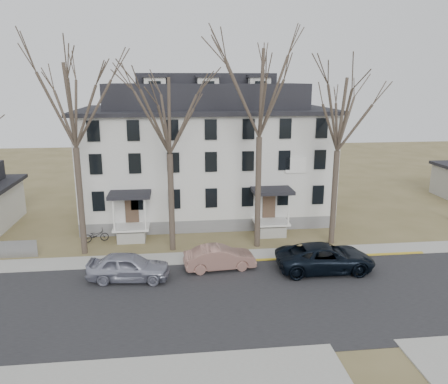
{
  "coord_description": "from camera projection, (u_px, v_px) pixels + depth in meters",
  "views": [
    {
      "loc": [
        -4.65,
        -19.06,
        11.52
      ],
      "look_at": [
        -1.47,
        9.0,
        4.26
      ],
      "focal_mm": 35.0,
      "sensor_mm": 36.0,
      "label": 1
    }
  ],
  "objects": [
    {
      "name": "ground",
      "position": [
        274.0,
        319.0,
        21.71
      ],
      "size": [
        120.0,
        120.0,
        0.0
      ],
      "primitive_type": "plane",
      "color": "olive",
      "rests_on": "ground"
    },
    {
      "name": "main_road",
      "position": [
        265.0,
        299.0,
        23.64
      ],
      "size": [
        120.0,
        10.0,
        0.04
      ],
      "primitive_type": "cube",
      "color": "#27272A",
      "rests_on": "ground"
    },
    {
      "name": "far_sidewalk",
      "position": [
        247.0,
        256.0,
        29.41
      ],
      "size": [
        120.0,
        2.0,
        0.08
      ],
      "primitive_type": "cube",
      "color": "#A09F97",
      "rests_on": "ground"
    },
    {
      "name": "yellow_curb",
      "position": [
        323.0,
        258.0,
        29.09
      ],
      "size": [
        14.0,
        0.25,
        0.06
      ],
      "primitive_type": "cube",
      "color": "gold",
      "rests_on": "ground"
    },
    {
      "name": "boarding_house",
      "position": [
        206.0,
        154.0,
        37.43
      ],
      "size": [
        20.8,
        12.36,
        12.05
      ],
      "color": "slate",
      "rests_on": "ground"
    },
    {
      "name": "tree_far_left",
      "position": [
        72.0,
        99.0,
        27.37
      ],
      "size": [
        8.4,
        8.4,
        13.72
      ],
      "color": "#473B31",
      "rests_on": "ground"
    },
    {
      "name": "tree_mid_left",
      "position": [
        168.0,
        111.0,
        28.21
      ],
      "size": [
        7.8,
        7.8,
        12.74
      ],
      "color": "#473B31",
      "rests_on": "ground"
    },
    {
      "name": "tree_center",
      "position": [
        260.0,
        87.0,
        28.49
      ],
      "size": [
        9.0,
        9.0,
        14.7
      ],
      "color": "#473B31",
      "rests_on": "ground"
    },
    {
      "name": "tree_mid_right",
      "position": [
        340.0,
        109.0,
        29.46
      ],
      "size": [
        7.8,
        7.8,
        12.74
      ],
      "color": "#473B31",
      "rests_on": "ground"
    },
    {
      "name": "car_silver",
      "position": [
        129.0,
        267.0,
        25.69
      ],
      "size": [
        5.0,
        2.46,
        1.64
      ],
      "primitive_type": "imported",
      "rotation": [
        0.0,
        0.0,
        1.46
      ],
      "color": "#9C9EB1",
      "rests_on": "ground"
    },
    {
      "name": "car_tan",
      "position": [
        220.0,
        258.0,
        27.23
      ],
      "size": [
        4.56,
        1.96,
        1.46
      ],
      "primitive_type": "imported",
      "rotation": [
        0.0,
        0.0,
        1.67
      ],
      "color": "#95695D",
      "rests_on": "ground"
    },
    {
      "name": "car_navy",
      "position": [
        325.0,
        258.0,
        26.98
      ],
      "size": [
        6.08,
        2.88,
        1.68
      ],
      "primitive_type": "imported",
      "rotation": [
        0.0,
        0.0,
        1.55
      ],
      "color": "black",
      "rests_on": "ground"
    },
    {
      "name": "bicycle_left",
      "position": [
        96.0,
        236.0,
        31.85
      ],
      "size": [
        1.92,
        1.02,
        0.96
      ],
      "primitive_type": "imported",
      "rotation": [
        0.0,
        0.0,
        1.79
      ],
      "color": "black",
      "rests_on": "ground"
    }
  ]
}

